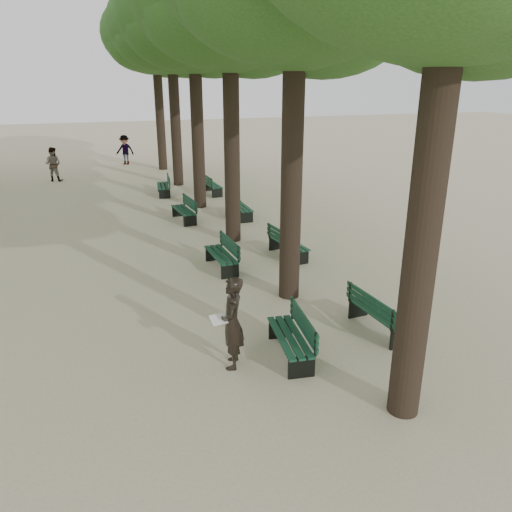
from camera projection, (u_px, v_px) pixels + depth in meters
name	position (u px, v px, depth m)	size (l,w,h in m)	color
ground	(277.00, 365.00, 9.81)	(120.00, 120.00, 0.00)	#BEB490
tree_central_3	(193.00, 14.00, 19.24)	(6.00, 6.00, 9.95)	#33261C
tree_central_4	(170.00, 26.00, 23.69)	(6.00, 6.00, 9.95)	#33261C
tree_central_5	(155.00, 34.00, 28.13)	(6.00, 6.00, 9.95)	#33261C
bench_left_0	(290.00, 344.00, 10.04)	(0.79, 1.86, 0.92)	black
bench_left_1	(221.00, 260.00, 14.66)	(0.64, 1.82, 0.92)	black
bench_left_2	(184.00, 214.00, 19.56)	(0.74, 1.85, 0.92)	black
bench_left_3	(164.00, 189.00, 23.91)	(0.76, 1.85, 0.92)	black
bench_right_0	(379.00, 320.00, 11.04)	(0.68, 1.83, 0.92)	black
bench_right_1	(288.00, 249.00, 15.66)	(0.79, 1.86, 0.92)	black
bench_right_2	(241.00, 211.00, 20.04)	(0.61, 1.81, 0.92)	black
bench_right_3	(213.00, 189.00, 24.09)	(0.64, 1.82, 0.92)	black
man_with_map	(232.00, 323.00, 9.50)	(0.73, 0.82, 1.85)	black
pedestrian_a	(53.00, 164.00, 26.95)	(0.88, 0.36, 1.82)	#262628
pedestrian_b	(125.00, 150.00, 32.12)	(1.20, 0.37, 1.86)	#262628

